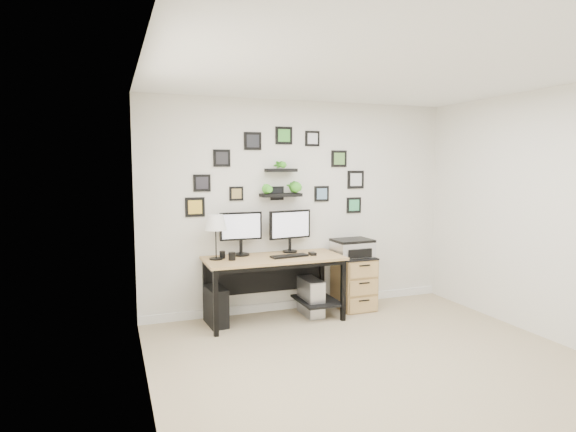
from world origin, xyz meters
name	(u,v)px	position (x,y,z in m)	size (l,w,h in m)	color
room	(301,303)	(0.00, 1.98, 0.05)	(4.00, 4.00, 4.00)	tan
desk	(276,267)	(-0.45, 1.67, 0.63)	(1.60, 0.70, 0.75)	tan
monitor_left	(241,230)	(-0.82, 1.85, 1.05)	(0.50, 0.20, 0.51)	black
monitor_right	(290,227)	(-0.20, 1.85, 1.06)	(0.55, 0.20, 0.52)	black
keyboard	(289,256)	(-0.31, 1.57, 0.76)	(0.44, 0.14, 0.02)	black
mouse	(312,254)	(-0.02, 1.59, 0.77)	(0.07, 0.11, 0.03)	black
table_lamp	(216,223)	(-1.14, 1.73, 1.16)	(0.25, 0.25, 0.51)	black
mug	(232,256)	(-0.98, 1.62, 0.79)	(0.08, 0.08, 0.09)	black
pen_cup	(222,255)	(-1.06, 1.76, 0.79)	(0.07, 0.07, 0.08)	black
pc_tower_black	(216,306)	(-1.16, 1.71, 0.22)	(0.19, 0.43, 0.43)	black
pc_tower_grey	(311,297)	(0.00, 1.66, 0.22)	(0.20, 0.45, 0.44)	gray
file_cabinet	(354,282)	(0.62, 1.72, 0.34)	(0.43, 0.53, 0.67)	tan
printer	(352,248)	(0.59, 1.73, 0.78)	(0.49, 0.40, 0.21)	silver
wall_decor	(282,177)	(-0.27, 1.93, 1.66)	(2.31, 0.18, 1.09)	black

